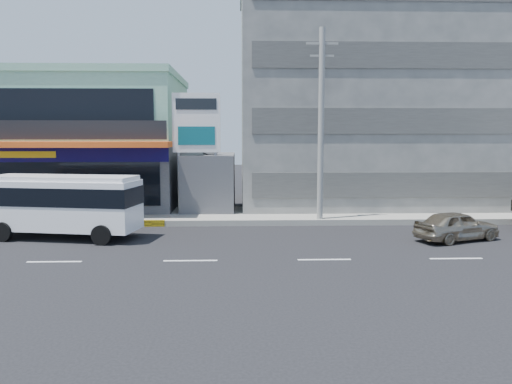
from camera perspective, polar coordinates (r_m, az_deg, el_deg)
ground at (r=18.83m, az=-7.50°, el=-7.80°), size 120.00×120.00×0.00m
sidewalk at (r=28.19m, az=4.60°, el=-2.65°), size 70.00×5.00×0.30m
shop_building at (r=33.58m, az=-18.98°, el=5.09°), size 12.40×11.70×8.00m
concrete_building at (r=34.22m, az=12.14°, el=10.35°), size 16.00×12.00×14.00m
gap_structure at (r=30.35m, az=-5.33°, el=1.04°), size 3.00×6.00×3.50m
satellite_dish at (r=29.23m, az=-5.49°, el=4.42°), size 1.50×1.50×0.15m
billboard at (r=27.45m, az=-6.81°, el=7.09°), size 2.60×0.18×6.90m
utility_pole_near at (r=25.89m, az=7.44°, el=7.60°), size 1.60×0.30×10.00m
minibus at (r=23.95m, az=-21.18°, el=-0.99°), size 7.05×3.38×2.83m
sedan at (r=23.75m, az=21.96°, el=-3.59°), size 4.20×2.84×1.33m
motorcycle_rider at (r=26.15m, az=-23.19°, el=-2.77°), size 1.57×0.62×1.98m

